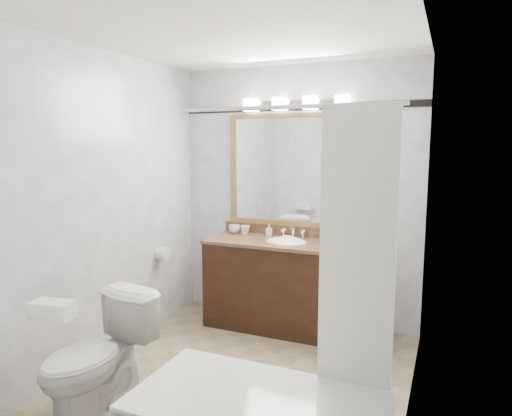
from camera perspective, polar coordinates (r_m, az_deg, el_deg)
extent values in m
cube|color=gray|center=(3.69, -1.95, -20.43)|extent=(2.40, 2.60, 0.01)
cube|color=white|center=(3.33, -2.17, 21.06)|extent=(2.40, 2.60, 0.01)
cube|color=white|center=(4.49, 5.09, 1.54)|extent=(2.40, 0.01, 2.50)
cube|color=white|center=(2.20, -16.82, -5.48)|extent=(2.40, 0.01, 2.50)
cube|color=white|center=(3.95, -18.07, 0.30)|extent=(0.01, 2.60, 2.50)
cube|color=white|center=(2.98, 19.39, -2.12)|extent=(0.01, 2.60, 2.50)
cube|color=black|center=(4.39, 3.75, -9.81)|extent=(1.50, 0.55, 0.82)
cube|color=#916844|center=(4.28, 3.81, -4.38)|extent=(1.53, 0.58, 0.03)
cube|color=#916844|center=(4.52, 4.96, -2.90)|extent=(1.53, 0.03, 0.10)
ellipsoid|color=white|center=(4.29, 3.80, -4.58)|extent=(0.44, 0.34, 0.14)
cube|color=#997745|center=(4.45, 5.11, 11.48)|extent=(1.40, 0.04, 0.05)
cube|color=#997745|center=(4.50, 4.95, -1.98)|extent=(1.40, 0.04, 0.05)
cube|color=#997745|center=(4.70, -2.84, 4.90)|extent=(0.05, 0.04, 1.00)
cube|color=#997745|center=(4.28, 13.66, 4.39)|extent=(0.05, 0.04, 1.00)
cube|color=white|center=(4.45, 5.05, 4.71)|extent=(1.30, 0.01, 1.00)
cube|color=silver|center=(4.45, 5.09, 13.09)|extent=(0.90, 0.05, 0.03)
cube|color=white|center=(4.56, -0.63, 12.74)|extent=(0.12, 0.12, 0.12)
cube|color=white|center=(4.45, 3.00, 12.85)|extent=(0.12, 0.12, 0.12)
cube|color=white|center=(4.35, 6.80, 12.92)|extent=(0.12, 0.12, 0.12)
cube|color=white|center=(4.28, 10.76, 12.93)|extent=(0.12, 0.12, 0.12)
cube|color=black|center=(4.46, 5.18, 12.43)|extent=(2.40, 0.01, 0.06)
cylinder|color=silver|center=(2.55, 3.59, 12.48)|extent=(1.30, 0.02, 0.02)
cube|color=white|center=(2.49, 12.53, -5.54)|extent=(0.40, 0.04, 1.55)
cylinder|color=white|center=(4.52, -11.56, -5.63)|extent=(0.11, 0.12, 0.12)
imported|color=white|center=(3.25, -19.31, -17.30)|extent=(0.54, 0.82, 0.77)
cube|color=white|center=(2.88, -24.11, -11.53)|extent=(0.26, 0.17, 0.10)
cylinder|color=black|center=(4.10, 9.97, -4.69)|extent=(0.17, 0.17, 0.02)
cylinder|color=black|center=(4.13, 10.42, -2.84)|extent=(0.14, 0.14, 0.25)
sphere|color=black|center=(4.11, 10.47, -1.12)|extent=(0.15, 0.15, 0.15)
cube|color=black|center=(4.05, 9.90, -1.86)|extent=(0.12, 0.12, 0.05)
cylinder|color=silver|center=(4.08, 9.84, -4.34)|extent=(0.06, 0.06, 0.06)
imported|color=white|center=(4.67, -2.70, -2.63)|extent=(0.11, 0.11, 0.09)
imported|color=white|center=(4.60, -1.39, -2.77)|extent=(0.10, 0.10, 0.09)
imported|color=white|center=(4.50, 1.64, -2.81)|extent=(0.06, 0.06, 0.12)
cube|color=beige|center=(4.40, 4.00, -3.67)|extent=(0.09, 0.06, 0.03)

